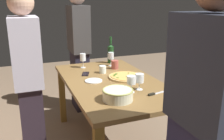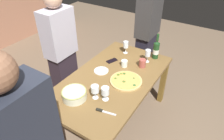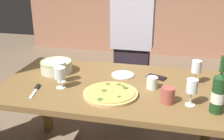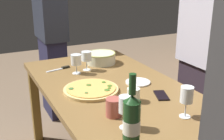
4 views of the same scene
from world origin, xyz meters
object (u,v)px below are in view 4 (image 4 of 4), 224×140
object	(u,v)px
wine_bottle	(132,120)
wine_glass_by_bottle	(76,61)
cup_ceramic	(114,107)
side_plate	(138,82)
serving_bowl	(101,57)
cup_amber	(133,95)
person_guest_left	(51,36)
cell_phone	(161,95)
wine_glass_near_pizza	(187,96)
wine_glass_far_right	(86,57)
dining_table	(112,97)
pizza	(91,89)
person_guest_right	(203,60)
wine_glass_far_left	(126,106)
pizza_knife	(61,68)

from	to	relation	value
wine_bottle	wine_glass_by_bottle	world-z (taller)	wine_bottle
cup_ceramic	side_plate	size ratio (longest dim) A/B	0.58
serving_bowl	cup_amber	distance (m)	0.79
wine_bottle	person_guest_left	world-z (taller)	person_guest_left
side_plate	cell_phone	bearing A→B (deg)	2.61
wine_glass_by_bottle	person_guest_left	distance (m)	0.87
wine_glass_near_pizza	cup_ceramic	distance (m)	0.39
wine_glass_far_right	wine_glass_near_pizza	bearing A→B (deg)	10.93
side_plate	dining_table	bearing A→B (deg)	-103.59
pizza	wine_glass_by_bottle	world-z (taller)	wine_glass_by_bottle
side_plate	person_guest_right	distance (m)	0.63
dining_table	serving_bowl	xyz separation A→B (m)	(-0.49, 0.14, 0.14)
wine_glass_by_bottle	wine_glass_far_right	size ratio (longest dim) A/B	0.98
serving_bowl	wine_glass_far_left	bearing A→B (deg)	-18.22
dining_table	pizza_knife	xyz separation A→B (m)	(-0.49, -0.21, 0.10)
cup_ceramic	person_guest_right	bearing A→B (deg)	110.71
cup_amber	cup_ceramic	xyz separation A→B (m)	(0.11, -0.19, 0.01)
wine_glass_by_bottle	wine_glass_far_left	distance (m)	0.87
cell_phone	pizza_knife	size ratio (longest dim) A/B	0.71
dining_table	pizza	bearing A→B (deg)	-80.41
cup_ceramic	cell_phone	xyz separation A→B (m)	(-0.10, 0.39, -0.05)
serving_bowl	cup_amber	world-z (taller)	serving_bowl
person_guest_left	person_guest_right	bearing A→B (deg)	31.79
person_guest_left	wine_glass_by_bottle	bearing A→B (deg)	-7.30
wine_bottle	wine_glass_far_left	distance (m)	0.15
person_guest_right	pizza_knife	bearing A→B (deg)	-25.18
person_guest_left	cup_ceramic	bearing A→B (deg)	-7.87
pizza	cup_ceramic	distance (m)	0.37
dining_table	cell_phone	distance (m)	0.37
wine_bottle	wine_glass_far_left	bearing A→B (deg)	160.39
cell_phone	person_guest_right	xyz separation A→B (m)	(-0.28, 0.61, 0.07)
pizza	pizza_knife	world-z (taller)	pizza
wine_glass_near_pizza	wine_glass_by_bottle	xyz separation A→B (m)	(-0.92, -0.28, -0.02)
dining_table	person_guest_left	xyz separation A→B (m)	(-1.21, -0.09, 0.21)
cup_amber	wine_bottle	bearing A→B (deg)	-31.82
pizza	person_guest_right	distance (m)	0.97
wine_glass_by_bottle	person_guest_left	bearing A→B (deg)	176.78
wine_glass_near_pizza	side_plate	size ratio (longest dim) A/B	1.00
serving_bowl	wine_glass_far_left	xyz separation A→B (m)	(1.02, -0.34, 0.07)
wine_glass_near_pizza	person_guest_right	xyz separation A→B (m)	(-0.56, 0.66, -0.04)
wine_bottle	wine_glass_by_bottle	size ratio (longest dim) A/B	2.28
person_guest_left	person_guest_right	distance (m)	1.52
pizza	person_guest_right	xyz separation A→B (m)	(-0.01, 0.97, 0.07)
side_plate	person_guest_left	size ratio (longest dim) A/B	0.10
cup_amber	person_guest_right	distance (m)	0.85
pizza	wine_glass_far_right	distance (m)	0.43
wine_bottle	person_guest_right	size ratio (longest dim) A/B	0.21
pizza	cell_phone	distance (m)	0.46
pizza	serving_bowl	bearing A→B (deg)	149.08
pizza_knife	side_plate	bearing A→B (deg)	36.42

